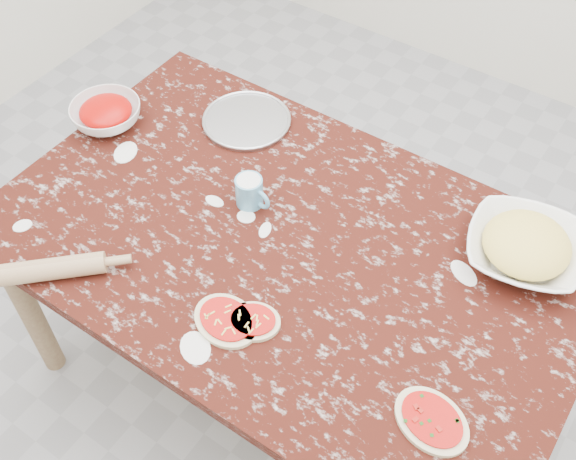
# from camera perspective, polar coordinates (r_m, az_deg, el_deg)

# --- Properties ---
(ground) EXTENTS (4.00, 4.00, 0.00)m
(ground) POSITION_cam_1_polar(r_m,az_deg,el_deg) (2.50, 0.00, -11.94)
(ground) COLOR gray
(worktable) EXTENTS (1.60, 1.00, 0.75)m
(worktable) POSITION_cam_1_polar(r_m,az_deg,el_deg) (1.94, 0.00, -2.54)
(worktable) COLOR black
(worktable) RESTS_ON ground
(pizza_tray) EXTENTS (0.32, 0.32, 0.01)m
(pizza_tray) POSITION_cam_1_polar(r_m,az_deg,el_deg) (2.21, -3.42, 8.93)
(pizza_tray) COLOR #B2B2B7
(pizza_tray) RESTS_ON worktable
(sauce_bowl) EXTENTS (0.23, 0.23, 0.07)m
(sauce_bowl) POSITION_cam_1_polar(r_m,az_deg,el_deg) (2.26, -14.69, 9.16)
(sauce_bowl) COLOR white
(sauce_bowl) RESTS_ON worktable
(cheese_bowl) EXTENTS (0.36, 0.36, 0.07)m
(cheese_bowl) POSITION_cam_1_polar(r_m,az_deg,el_deg) (1.91, 18.85, -1.54)
(cheese_bowl) COLOR white
(cheese_bowl) RESTS_ON worktable
(flour_mug) EXTENTS (0.12, 0.08, 0.09)m
(flour_mug) POSITION_cam_1_polar(r_m,az_deg,el_deg) (1.93, -3.13, 3.17)
(flour_mug) COLOR #589DC2
(flour_mug) RESTS_ON worktable
(pizza_left) EXTENTS (0.20, 0.16, 0.02)m
(pizza_left) POSITION_cam_1_polar(r_m,az_deg,el_deg) (1.72, -5.11, -7.42)
(pizza_left) COLOR beige
(pizza_left) RESTS_ON worktable
(pizza_mid) EXTENTS (0.17, 0.16, 0.02)m
(pizza_mid) POSITION_cam_1_polar(r_m,az_deg,el_deg) (1.71, -2.87, -7.50)
(pizza_mid) COLOR beige
(pizza_mid) RESTS_ON worktable
(pizza_right) EXTENTS (0.21, 0.18, 0.02)m
(pizza_right) POSITION_cam_1_polar(r_m,az_deg,el_deg) (1.62, 11.71, -15.09)
(pizza_right) COLOR beige
(pizza_right) RESTS_ON worktable
(rolling_pin) EXTENTS (0.25, 0.24, 0.06)m
(rolling_pin) POSITION_cam_1_polar(r_m,az_deg,el_deg) (1.88, -19.09, -3.08)
(rolling_pin) COLOR tan
(rolling_pin) RESTS_ON worktable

